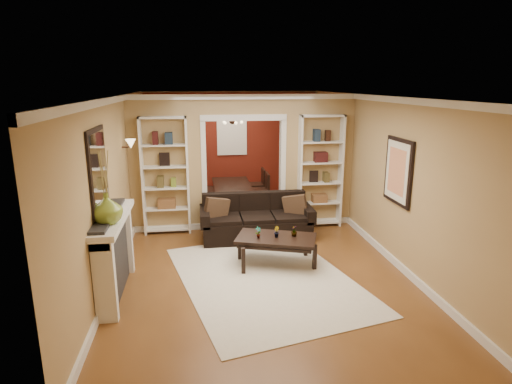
{
  "coord_description": "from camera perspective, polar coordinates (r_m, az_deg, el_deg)",
  "views": [
    {
      "loc": [
        -0.94,
        -7.25,
        2.91
      ],
      "look_at": [
        -0.03,
        -0.8,
        1.24
      ],
      "focal_mm": 30.0,
      "sensor_mm": 36.0,
      "label": 1
    }
  ],
  "objects": [
    {
      "name": "framed_art",
      "position": [
        7.13,
        18.38,
        2.63
      ],
      "size": [
        0.04,
        0.85,
        1.05
      ],
      "primitive_type": "cube",
      "color": "black",
      "rests_on": "wall_right"
    },
    {
      "name": "wall_right",
      "position": [
        8.08,
        15.43,
        2.7
      ],
      "size": [
        0.0,
        8.0,
        8.0
      ],
      "primitive_type": "plane",
      "rotation": [
        1.57,
        0.0,
        -1.57
      ],
      "color": "tan",
      "rests_on": "ground"
    },
    {
      "name": "fireplace",
      "position": [
        6.31,
        -18.1,
        -8.05
      ],
      "size": [
        0.32,
        1.7,
        1.16
      ],
      "primitive_type": "cube",
      "color": "white",
      "rests_on": "floor"
    },
    {
      "name": "sofa",
      "position": [
        8.17,
        0.04,
        -3.41
      ],
      "size": [
        2.13,
        0.92,
        0.83
      ],
      "primitive_type": "cube",
      "color": "black",
      "rests_on": "floor"
    },
    {
      "name": "pillow_right",
      "position": [
        8.22,
        5.28,
        -1.82
      ],
      "size": [
        0.45,
        0.32,
        0.44
      ],
      "primitive_type": "cube",
      "rotation": [
        0.0,
        0.0,
        -0.49
      ],
      "color": "#513722",
      "rests_on": "sofa"
    },
    {
      "name": "wall_left",
      "position": [
        7.53,
        -17.87,
        1.71
      ],
      "size": [
        0.0,
        8.0,
        8.0
      ],
      "primitive_type": "plane",
      "rotation": [
        1.57,
        0.0,
        1.57
      ],
      "color": "tan",
      "rests_on": "ground"
    },
    {
      "name": "partition_wall",
      "position": [
        8.65,
        -1.66,
        3.96
      ],
      "size": [
        4.5,
        0.15,
        2.7
      ],
      "primitive_type": "cube",
      "color": "tan",
      "rests_on": "floor"
    },
    {
      "name": "area_rug",
      "position": [
        6.67,
        1.25,
        -11.45
      ],
      "size": [
        3.12,
        3.84,
        0.01
      ],
      "primitive_type": "cube",
      "rotation": [
        0.0,
        0.0,
        0.23
      ],
      "color": "silver",
      "rests_on": "floor"
    },
    {
      "name": "dining_table",
      "position": [
        10.35,
        -3.06,
        -0.39
      ],
      "size": [
        1.58,
        0.88,
        0.56
      ],
      "primitive_type": "imported",
      "rotation": [
        0.0,
        0.0,
        1.57
      ],
      "color": "black",
      "rests_on": "floor"
    },
    {
      "name": "wall_front",
      "position": [
        3.73,
        7.49,
        -10.49
      ],
      "size": [
        8.0,
        0.0,
        8.0
      ],
      "primitive_type": "plane",
      "rotation": [
        -1.57,
        0.0,
        0.0
      ],
      "color": "tan",
      "rests_on": "ground"
    },
    {
      "name": "bookshelf_left",
      "position": [
        8.49,
        -11.98,
        2.08
      ],
      "size": [
        0.9,
        0.3,
        2.3
      ],
      "primitive_type": "cube",
      "color": "white",
      "rests_on": "floor"
    },
    {
      "name": "coffee_table",
      "position": [
        7.07,
        2.7,
        -7.83
      ],
      "size": [
        1.42,
        1.06,
        0.48
      ],
      "primitive_type": "cube",
      "rotation": [
        0.0,
        0.0,
        -0.33
      ],
      "color": "black",
      "rests_on": "floor"
    },
    {
      "name": "dining_chair_sw",
      "position": [
        10.59,
        -6.18,
        0.43
      ],
      "size": [
        0.48,
        0.48,
        0.76
      ],
      "primitive_type": "cube",
      "rotation": [
        0.0,
        0.0,
        1.94
      ],
      "color": "black",
      "rests_on": "floor"
    },
    {
      "name": "plant_right",
      "position": [
        7.02,
        5.11,
        -5.2
      ],
      "size": [
        0.14,
        0.14,
        0.18
      ],
      "primitive_type": "imported",
      "rotation": [
        0.0,
        0.0,
        4.17
      ],
      "color": "#336626",
      "rests_on": "coffee_table"
    },
    {
      "name": "plant_center",
      "position": [
        6.96,
        2.73,
        -5.33
      ],
      "size": [
        0.09,
        0.1,
        0.17
      ],
      "primitive_type": "imported",
      "rotation": [
        0.0,
        0.0,
        1.68
      ],
      "color": "#336626",
      "rests_on": "coffee_table"
    },
    {
      "name": "plant_left",
      "position": [
        6.91,
        0.31,
        -5.4
      ],
      "size": [
        0.12,
        0.11,
        0.19
      ],
      "primitive_type": "imported",
      "rotation": [
        0.0,
        0.0,
        0.52
      ],
      "color": "#336626",
      "rests_on": "coffee_table"
    },
    {
      "name": "red_back_panel",
      "position": [
        11.37,
        -3.23,
        6.29
      ],
      "size": [
        4.44,
        0.04,
        2.64
      ],
      "primitive_type": "cube",
      "color": "maroon",
      "rests_on": "floor"
    },
    {
      "name": "chandelier",
      "position": [
        10.04,
        -2.66,
        9.25
      ],
      "size": [
        0.5,
        0.5,
        0.3
      ],
      "primitive_type": "cube",
      "color": "#3E251C",
      "rests_on": "ceiling"
    },
    {
      "name": "dining_chair_ne",
      "position": [
        10.08,
        0.19,
        0.18
      ],
      "size": [
        0.55,
        0.55,
        0.88
      ],
      "primitive_type": "cube",
      "rotation": [
        0.0,
        0.0,
        -1.24
      ],
      "color": "black",
      "rests_on": "floor"
    },
    {
      "name": "floor",
      "position": [
        7.87,
        -0.6,
        -7.34
      ],
      "size": [
        8.0,
        8.0,
        0.0
      ],
      "primitive_type": "plane",
      "color": "brown",
      "rests_on": "ground"
    },
    {
      "name": "dining_chair_se",
      "position": [
        10.66,
        -0.27,
        0.92
      ],
      "size": [
        0.54,
        0.54,
        0.87
      ],
      "primitive_type": "cube",
      "rotation": [
        0.0,
        0.0,
        -1.24
      ],
      "color": "black",
      "rests_on": "floor"
    },
    {
      "name": "wall_back",
      "position": [
        11.4,
        -3.25,
        6.46
      ],
      "size": [
        8.0,
        0.0,
        8.0
      ],
      "primitive_type": "plane",
      "rotation": [
        1.57,
        0.0,
        0.0
      ],
      "color": "tan",
      "rests_on": "ground"
    },
    {
      "name": "dining_chair_nw",
      "position": [
        9.98,
        -6.07,
        0.14
      ],
      "size": [
        0.55,
        0.55,
        0.95
      ],
      "primitive_type": "cube",
      "rotation": [
        0.0,
        0.0,
        1.38
      ],
      "color": "black",
      "rests_on": "floor"
    },
    {
      "name": "vase",
      "position": [
        5.76,
        -19.24,
        -2.07
      ],
      "size": [
        0.48,
        0.48,
        0.4
      ],
      "primitive_type": "imported",
      "rotation": [
        0.0,
        0.0,
        -0.31
      ],
      "color": "olive",
      "rests_on": "fireplace"
    },
    {
      "name": "dining_window",
      "position": [
        11.3,
        -3.23,
        7.42
      ],
      "size": [
        0.78,
        0.03,
        0.98
      ],
      "primitive_type": "cube",
      "color": "#8CA5CC",
      "rests_on": "wall_back"
    },
    {
      "name": "ceiling",
      "position": [
        7.32,
        -0.66,
        12.72
      ],
      "size": [
        8.0,
        8.0,
        0.0
      ],
      "primitive_type": "plane",
      "rotation": [
        3.14,
        0.0,
        0.0
      ],
      "color": "white",
      "rests_on": "ground"
    },
    {
      "name": "wall_sconce",
      "position": [
        7.97,
        -16.78,
        5.96
      ],
      "size": [
        0.18,
        0.18,
        0.22
      ],
      "primitive_type": "cube",
      "color": "#FFE0A5",
      "rests_on": "wall_left"
    },
    {
      "name": "mirror",
      "position": [
        6.0,
        -20.32,
        2.8
      ],
      "size": [
        0.03,
        0.95,
        1.1
      ],
      "primitive_type": "cube",
      "color": "silver",
      "rests_on": "wall_left"
    },
    {
      "name": "bookshelf_right",
      "position": [
        8.83,
        8.54,
        2.7
      ],
      "size": [
        0.9,
        0.3,
        2.3
      ],
      "primitive_type": "cube",
      "color": "white",
      "rests_on": "floor"
    },
    {
      "name": "pillow_left",
      "position": [
        8.02,
        -5.3,
        -2.21
      ],
      "size": [
        0.47,
        0.28,
        0.45
      ],
      "primitive_type": "cube",
      "rotation": [
        0.0,
        0.0,
        0.37
      ],
      "color": "#513722",
      "rests_on": "sofa"
    }
  ]
}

